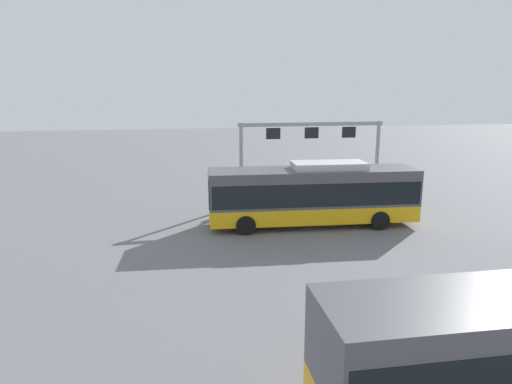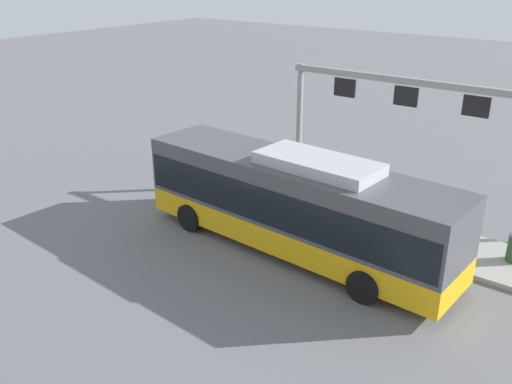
{
  "view_description": "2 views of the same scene",
  "coord_description": "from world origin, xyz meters",
  "px_view_note": "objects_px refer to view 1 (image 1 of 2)",
  "views": [
    {
      "loc": [
        7.11,
        23.17,
        7.38
      ],
      "look_at": [
        2.93,
        -0.98,
        1.75
      ],
      "focal_mm": 32.35,
      "sensor_mm": 36.0,
      "label": 1
    },
    {
      "loc": [
        -8.93,
        13.86,
        8.96
      ],
      "look_at": [
        2.39,
        -1.06,
        1.16
      ],
      "focal_mm": 38.81,
      "sensor_mm": 36.0,
      "label": 2
    }
  ],
  "objects_px": {
    "person_waiting_near": "(234,198)",
    "person_waiting_mid": "(295,194)",
    "bus_main": "(313,193)",
    "person_boarding": "(266,197)",
    "trash_bin": "(390,196)"
  },
  "relations": [
    {
      "from": "person_boarding",
      "to": "trash_bin",
      "type": "distance_m",
      "value": 8.27
    },
    {
      "from": "person_waiting_mid",
      "to": "bus_main",
      "type": "bearing_deg",
      "value": 14.76
    },
    {
      "from": "bus_main",
      "to": "person_waiting_mid",
      "type": "height_order",
      "value": "bus_main"
    },
    {
      "from": "person_boarding",
      "to": "person_waiting_mid",
      "type": "height_order",
      "value": "same"
    },
    {
      "from": "person_boarding",
      "to": "trash_bin",
      "type": "bearing_deg",
      "value": 76.09
    },
    {
      "from": "trash_bin",
      "to": "person_waiting_near",
      "type": "bearing_deg",
      "value": 1.13
    },
    {
      "from": "person_boarding",
      "to": "person_waiting_near",
      "type": "height_order",
      "value": "person_boarding"
    },
    {
      "from": "person_waiting_near",
      "to": "person_waiting_mid",
      "type": "relative_size",
      "value": 1.0
    },
    {
      "from": "bus_main",
      "to": "person_waiting_mid",
      "type": "relative_size",
      "value": 6.73
    },
    {
      "from": "person_boarding",
      "to": "person_waiting_mid",
      "type": "bearing_deg",
      "value": 83.48
    },
    {
      "from": "person_waiting_near",
      "to": "trash_bin",
      "type": "height_order",
      "value": "person_waiting_near"
    },
    {
      "from": "person_boarding",
      "to": "person_waiting_near",
      "type": "bearing_deg",
      "value": -127.06
    },
    {
      "from": "person_boarding",
      "to": "person_waiting_near",
      "type": "xyz_separation_m",
      "value": [
        1.79,
        -0.57,
        -0.16
      ]
    },
    {
      "from": "person_boarding",
      "to": "trash_bin",
      "type": "relative_size",
      "value": 1.86
    },
    {
      "from": "person_waiting_mid",
      "to": "trash_bin",
      "type": "relative_size",
      "value": 1.86
    }
  ]
}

